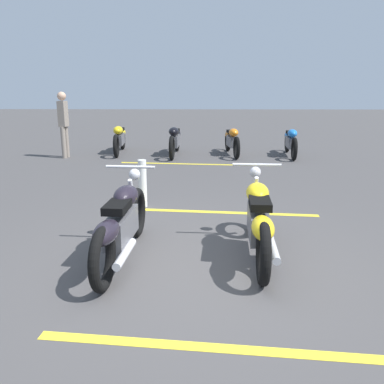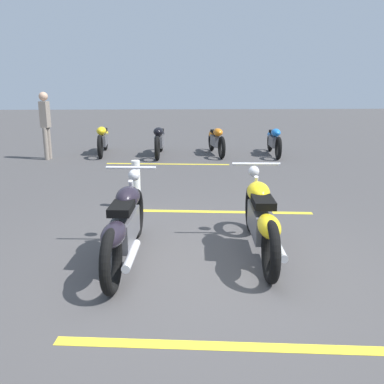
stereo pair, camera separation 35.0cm
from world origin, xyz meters
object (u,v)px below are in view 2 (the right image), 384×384
at_px(motorcycle_bright_foreground, 261,218).
at_px(motorcycle_dark_foreground, 125,225).
at_px(motorcycle_row_center, 159,140).
at_px(bollard_post, 136,184).
at_px(bystander_near_row, 45,122).
at_px(motorcycle_row_far_left, 274,140).
at_px(motorcycle_row_right, 103,139).
at_px(motorcycle_row_left, 216,140).

distance_m(motorcycle_bright_foreground, motorcycle_dark_foreground, 1.62).
xyz_separation_m(motorcycle_row_center, bollard_post, (-5.28, 0.23, -0.06)).
distance_m(bystander_near_row, bollard_post, 5.60).
height_order(bystander_near_row, bollard_post, bystander_near_row).
bearing_deg(bollard_post, motorcycle_row_center, -2.45).
bearing_deg(motorcycle_row_far_left, motorcycle_dark_foreground, -20.85).
distance_m(motorcycle_bright_foreground, bystander_near_row, 8.22).
height_order(motorcycle_bright_foreground, bollard_post, motorcycle_bright_foreground).
distance_m(motorcycle_dark_foreground, motorcycle_row_right, 8.02).
relative_size(motorcycle_dark_foreground, motorcycle_row_far_left, 1.06).
relative_size(motorcycle_row_left, bystander_near_row, 1.16).
xyz_separation_m(motorcycle_bright_foreground, motorcycle_row_center, (7.35, 1.44, -0.00)).
height_order(motorcycle_bright_foreground, motorcycle_row_far_left, motorcycle_bright_foreground).
xyz_separation_m(motorcycle_dark_foreground, motorcycle_row_center, (7.52, -0.17, -0.00)).
bearing_deg(bystander_near_row, motorcycle_row_right, -138.91).
bearing_deg(bollard_post, motorcycle_row_left, -19.26).
xyz_separation_m(motorcycle_row_left, bystander_near_row, (-0.60, 4.71, 0.58)).
bearing_deg(motorcycle_row_far_left, bystander_near_row, -81.77).
relative_size(motorcycle_bright_foreground, bollard_post, 2.78).
relative_size(motorcycle_bright_foreground, motorcycle_row_left, 1.06).
relative_size(motorcycle_row_far_left, motorcycle_row_left, 1.00).
bearing_deg(motorcycle_row_center, motorcycle_row_right, -100.02).
distance_m(motorcycle_row_center, bystander_near_row, 3.14).
xyz_separation_m(motorcycle_row_left, motorcycle_row_right, (0.24, 3.34, 0.02)).
xyz_separation_m(bystander_near_row, bollard_post, (-4.79, -2.83, -0.61)).
distance_m(motorcycle_row_far_left, motorcycle_row_left, 1.69).
relative_size(motorcycle_bright_foreground, motorcycle_dark_foreground, 1.00).
relative_size(motorcycle_bright_foreground, motorcycle_row_right, 1.01).
bearing_deg(bystander_near_row, motorcycle_dark_foreground, 121.82).
bearing_deg(motorcycle_bright_foreground, motorcycle_row_right, 25.29).
distance_m(motorcycle_bright_foreground, motorcycle_row_left, 7.47).
bearing_deg(bollard_post, motorcycle_row_right, 14.42).
height_order(motorcycle_dark_foreground, bystander_near_row, bystander_near_row).
distance_m(motorcycle_row_center, motorcycle_row_right, 1.71).
relative_size(motorcycle_dark_foreground, motorcycle_row_left, 1.06).
distance_m(motorcycle_dark_foreground, bollard_post, 2.24).
relative_size(motorcycle_row_far_left, bollard_post, 2.61).
bearing_deg(motorcycle_row_left, motorcycle_row_center, -91.58).
xyz_separation_m(motorcycle_dark_foreground, bystander_near_row, (7.03, 2.88, 0.55)).
height_order(motorcycle_row_far_left, motorcycle_row_center, motorcycle_row_center).
bearing_deg(bystander_near_row, motorcycle_row_left, -163.17).
xyz_separation_m(motorcycle_bright_foreground, motorcycle_row_left, (7.47, -0.22, -0.03)).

